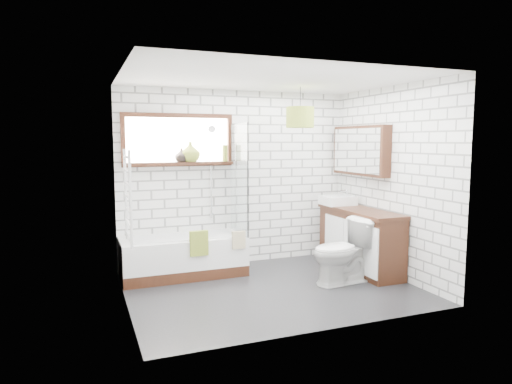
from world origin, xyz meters
name	(u,v)px	position (x,y,z in m)	size (l,w,h in m)	color
floor	(272,289)	(0.00, 0.00, -0.01)	(3.40, 2.60, 0.01)	black
ceiling	(273,78)	(0.00, 0.00, 2.50)	(3.40, 2.60, 0.01)	white
wall_back	(237,178)	(0.00, 1.30, 1.25)	(3.40, 0.01, 2.50)	white
wall_front	(329,200)	(0.00, -1.30, 1.25)	(3.40, 0.01, 2.50)	white
wall_left	(123,192)	(-1.70, 0.00, 1.25)	(0.01, 2.60, 2.50)	white
wall_right	(391,182)	(1.70, 0.00, 1.25)	(0.01, 2.60, 2.50)	white
window	(179,140)	(-0.85, 1.26, 1.80)	(1.52, 0.16, 0.68)	black
towel_radiator	(128,197)	(-1.66, 0.00, 1.20)	(0.06, 0.52, 1.00)	white
mirror_cabinet	(360,151)	(1.62, 0.60, 1.65)	(0.16, 1.20, 0.70)	black
shower_riser	(211,172)	(-0.40, 1.26, 1.35)	(0.02, 0.02, 1.30)	silver
bathtub	(183,256)	(-0.88, 0.94, 0.26)	(1.62, 0.71, 0.52)	white
shower_screen	(239,179)	(-0.09, 0.94, 1.27)	(0.02, 0.72, 1.50)	white
towel_green	(199,243)	(-0.76, 0.59, 0.50)	(0.23, 0.06, 0.32)	olive
towel_beige	(239,240)	(-0.22, 0.59, 0.50)	(0.18, 0.04, 0.23)	tan
vanity	(360,240)	(1.46, 0.32, 0.43)	(0.48, 1.49, 0.85)	black
basin	(338,200)	(1.40, 0.82, 0.92)	(0.45, 0.39, 0.13)	white
tap	(347,195)	(1.56, 0.82, 0.99)	(0.03, 0.03, 0.17)	silver
toilet	(343,251)	(0.92, -0.11, 0.41)	(0.80, 0.46, 0.82)	white
vase_olive	(190,153)	(-0.70, 1.23, 1.62)	(0.27, 0.27, 0.28)	olive
vase_dark	(182,157)	(-0.82, 1.23, 1.57)	(0.18, 0.18, 0.19)	black
bottle	(225,155)	(-0.20, 1.23, 1.60)	(0.07, 0.07, 0.23)	olive
pendant	(300,117)	(0.65, 0.58, 2.10)	(0.37, 0.37, 0.27)	olive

